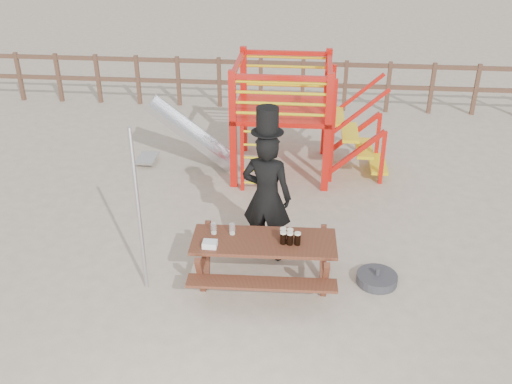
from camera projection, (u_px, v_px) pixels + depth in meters
name	position (u px, v px, depth m)	size (l,w,h in m)	color
ground	(251.00, 282.00, 7.67)	(60.00, 60.00, 0.00)	#C0AD95
back_fence	(282.00, 79.00, 13.49)	(15.09, 0.09, 1.20)	brown
playground_fort	(278.00, 115.00, 10.31)	(4.71, 1.84, 2.10)	red
picnic_table	(264.00, 257.00, 7.40)	(1.89, 1.33, 0.72)	brown
man_with_hat	(267.00, 194.00, 7.77)	(0.77, 0.58, 2.24)	black
metal_pole	(139.00, 213.00, 7.05)	(0.05, 0.05, 2.27)	#B2B2B7
parasol_base	(377.00, 279.00, 7.63)	(0.55, 0.55, 0.23)	#36363B
paper_bag	(210.00, 244.00, 7.12)	(0.18, 0.14, 0.08)	white
stout_pints	(289.00, 237.00, 7.18)	(0.27, 0.18, 0.17)	black
empty_glasses	(223.00, 229.00, 7.38)	(0.32, 0.09, 0.15)	silver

